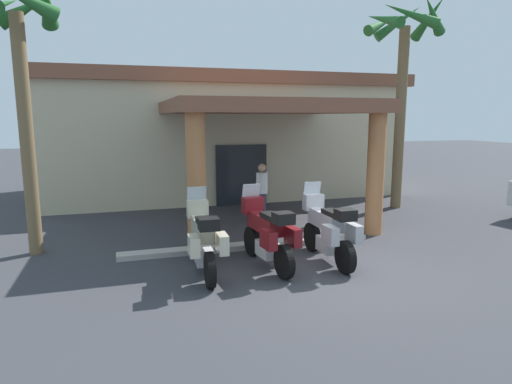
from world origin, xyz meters
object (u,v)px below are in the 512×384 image
motorcycle_maroon (268,234)px  palm_tree_roadside (20,54)px  motorcycle_silver (328,230)px  pedestrian (262,188)px  palm_tree_near_portico (404,54)px  motorcycle_cream (203,239)px  motel_building (223,134)px

motorcycle_maroon → palm_tree_roadside: 6.42m
motorcycle_maroon → motorcycle_silver: same height
pedestrian → palm_tree_near_portico: size_ratio=0.25×
motorcycle_cream → motorcycle_silver: size_ratio=1.00×
motorcycle_maroon → palm_tree_roadside: size_ratio=0.38×
palm_tree_roadside → motorcycle_maroon: bearing=-26.7°
motorcycle_cream → motorcycle_maroon: bearing=-86.9°
motorcycle_cream → motorcycle_silver: (2.66, -0.05, 0.00)m
motorcycle_silver → palm_tree_near_portico: 7.87m
motorcycle_cream → palm_tree_near_portico: size_ratio=0.32×
motel_building → palm_tree_near_portico: size_ratio=1.97×
motorcycle_cream → palm_tree_roadside: palm_tree_roadside is taller
motorcycle_cream → palm_tree_roadside: 5.54m
motorcycle_silver → palm_tree_near_portico: (4.77, 4.52, 4.34)m
motel_building → motorcycle_silver: 9.57m
motorcycle_silver → motorcycle_maroon: bearing=86.1°
motorcycle_maroon → pedestrian: 3.96m
motorcycle_silver → palm_tree_near_portico: bearing=-47.1°
motorcycle_cream → motel_building: bearing=-13.2°
motorcycle_maroon → palm_tree_near_portico: palm_tree_near_portico is taller
motel_building → palm_tree_roadside: (-5.91, -6.97, 2.01)m
motel_building → pedestrian: (-0.10, -5.55, -1.36)m
motorcycle_cream → motorcycle_maroon: same height
motorcycle_maroon → pedestrian: bearing=-22.7°
motorcycle_cream → pedestrian: 4.54m
pedestrian → palm_tree_roadside: 6.86m
motorcycle_maroon → motorcycle_cream: bearing=84.7°
motorcycle_maroon → palm_tree_near_portico: 8.70m
palm_tree_near_portico → motorcycle_maroon: bearing=-143.9°
motorcycle_silver → palm_tree_roadside: size_ratio=0.38×
motel_building → motorcycle_silver: (0.13, -9.43, -1.65)m
palm_tree_near_portico → motorcycle_silver: bearing=-136.5°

